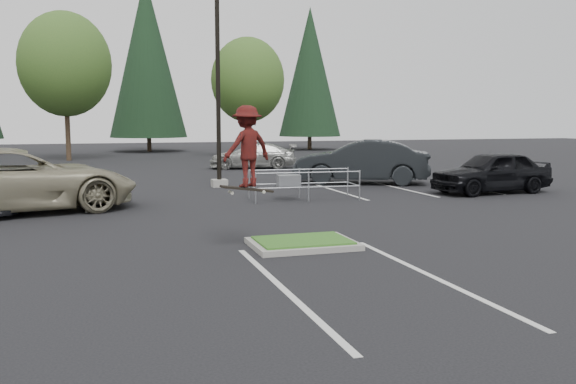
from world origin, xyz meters
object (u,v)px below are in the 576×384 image
object	(u,v)px
decid_b	(65,68)
light_pole	(218,72)
decid_c	(247,83)
car_l_tan	(14,181)
car_r_black	(492,172)
car_r_charc	(361,162)
conif_b	(147,57)
cart_corral	(292,181)
skateboarder	(246,147)
car_far_silver	(254,156)
conif_c	(310,72)

from	to	relation	value
decid_b	light_pole	bearing A→B (deg)	-70.65
light_pole	decid_c	distance (m)	18.67
car_l_tan	car_r_black	size ratio (longest dim) A/B	1.49
car_r_charc	car_r_black	xyz separation A→B (m)	(3.25, -4.50, -0.15)
decid_c	car_r_charc	bearing A→B (deg)	-88.41
light_pole	conif_b	bearing A→B (deg)	91.01
cart_corral	skateboarder	bearing A→B (deg)	-110.39
conif_b	car_l_tan	distance (m)	34.82
light_pole	cart_corral	world-z (taller)	light_pole
light_pole	conif_b	distance (m)	28.69
conif_b	car_far_silver	bearing A→B (deg)	-78.40
car_l_tan	decid_b	bearing A→B (deg)	-15.46
light_pole	car_r_charc	size ratio (longest dim) A/B	1.80
conif_b	car_r_black	distance (m)	35.60
car_r_charc	car_far_silver	world-z (taller)	car_r_charc
skateboarder	car_far_silver	bearing A→B (deg)	-124.35
conif_b	conif_c	world-z (taller)	conif_b
skateboarder	conif_c	bearing A→B (deg)	-130.93
light_pole	decid_b	size ratio (longest dim) A/B	1.05
car_l_tan	car_far_silver	distance (m)	17.20
car_r_charc	car_r_black	size ratio (longest dim) A/B	1.23
conif_c	skateboarder	distance (m)	42.50
cart_corral	car_r_charc	size ratio (longest dim) A/B	0.65
decid_c	cart_corral	bearing A→B (deg)	-99.82
car_r_charc	skateboarder	bearing A→B (deg)	-9.03
decid_c	skateboarder	bearing A→B (deg)	-103.59
car_far_silver	skateboarder	bearing A→B (deg)	-0.60
car_r_charc	car_far_silver	size ratio (longest dim) A/B	1.18
conif_b	car_l_tan	xyz separation A→B (m)	(-6.50, -33.50, -6.90)
car_far_silver	car_r_black	bearing A→B (deg)	36.58
decid_b	conif_b	bearing A→B (deg)	58.91
decid_c	conif_b	size ratio (longest dim) A/B	0.58
conif_c	car_r_black	xyz separation A→B (m)	(-4.25, -32.50, -6.07)
decid_b	car_far_silver	distance (m)	15.18
cart_corral	car_r_black	world-z (taller)	car_r_black
conif_c	car_r_charc	size ratio (longest dim) A/B	2.22
light_pole	car_r_charc	bearing A→B (deg)	-4.76
light_pole	car_r_black	size ratio (longest dim) A/B	2.21
light_pole	skateboarder	xyz separation A→B (m)	(-1.70, -11.91, -2.41)
light_pole	skateboarder	distance (m)	12.27
conif_b	skateboarder	world-z (taller)	conif_b
decid_b	car_r_charc	bearing A→B (deg)	-56.69
cart_corral	skateboarder	world-z (taller)	skateboarder
car_l_tan	car_r_black	distance (m)	16.25
conif_c	car_r_charc	world-z (taller)	conif_c
conif_b	car_r_black	size ratio (longest dim) A/B	3.17
light_pole	car_l_tan	bearing A→B (deg)	-144.46
conif_b	light_pole	bearing A→B (deg)	-88.99
conif_b	cart_corral	bearing A→B (deg)	-86.39
cart_corral	car_l_tan	bearing A→B (deg)	-173.83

